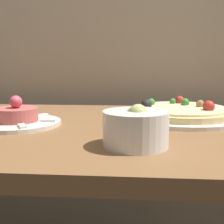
# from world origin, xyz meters

# --- Properties ---
(dining_table) EXTENTS (1.28, 0.72, 0.76)m
(dining_table) POSITION_xyz_m (0.00, 0.36, 0.65)
(dining_table) COLOR brown
(dining_table) RESTS_ON ground_plane
(pizza_plate) EXTENTS (0.36, 0.36, 0.06)m
(pizza_plate) POSITION_xyz_m (0.22, 0.49, 0.78)
(pizza_plate) COLOR silver
(pizza_plate) RESTS_ON dining_table
(tartare_plate) EXTENTS (0.23, 0.23, 0.08)m
(tartare_plate) POSITION_xyz_m (-0.22, 0.35, 0.78)
(tartare_plate) COLOR silver
(tartare_plate) RESTS_ON dining_table
(small_bowl) EXTENTS (0.13, 0.13, 0.08)m
(small_bowl) POSITION_xyz_m (0.09, 0.17, 0.80)
(small_bowl) COLOR white
(small_bowl) RESTS_ON dining_table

